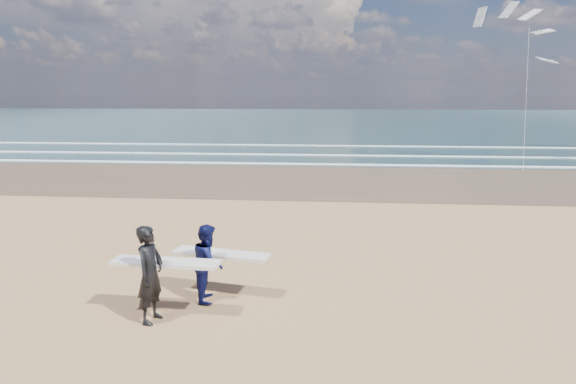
# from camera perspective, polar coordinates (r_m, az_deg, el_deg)

# --- Properties ---
(ocean) EXTENTS (220.00, 100.00, 0.02)m
(ocean) POSITION_cam_1_polar(r_m,az_deg,el_deg) (82.58, 16.82, 7.55)
(ocean) COLOR #193537
(ocean) RESTS_ON ground
(foam_breakers) EXTENTS (220.00, 11.70, 0.05)m
(foam_breakers) POSITION_cam_1_polar(r_m,az_deg,el_deg) (40.62, 29.01, 3.45)
(foam_breakers) COLOR white
(foam_breakers) RESTS_ON ground
(surfer_near) EXTENTS (2.22, 1.06, 1.96)m
(surfer_near) POSITION_cam_1_polar(r_m,az_deg,el_deg) (10.55, -14.89, -8.69)
(surfer_near) COLOR black
(surfer_near) RESTS_ON ground
(surfer_far) EXTENTS (2.26, 1.28, 1.70)m
(surfer_far) POSITION_cam_1_polar(r_m,az_deg,el_deg) (11.39, -8.73, -7.68)
(surfer_far) COLOR #0A0E3D
(surfer_far) RESTS_ON ground
(kite_1) EXTENTS (5.91, 4.75, 10.28)m
(kite_1) POSITION_cam_1_polar(r_m,az_deg,el_deg) (34.72, 25.05, 12.15)
(kite_1) COLOR slate
(kite_1) RESTS_ON ground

